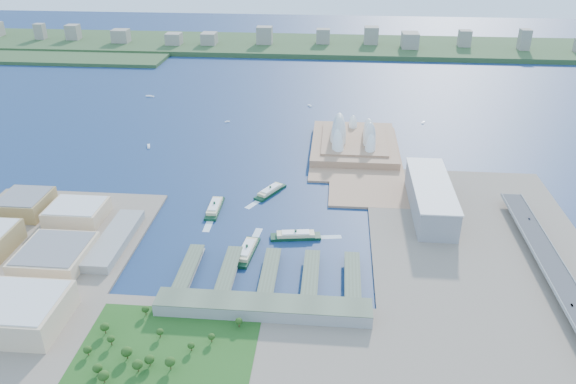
# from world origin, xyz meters

# --- Properties ---
(ground) EXTENTS (3000.00, 3000.00, 0.00)m
(ground) POSITION_xyz_m (0.00, 0.00, 0.00)
(ground) COLOR #0F1B47
(ground) RESTS_ON ground
(west_land) EXTENTS (220.00, 390.00, 3.00)m
(west_land) POSITION_xyz_m (-250.00, -105.00, 1.50)
(west_land) COLOR #7C6E5F
(west_land) RESTS_ON ground
(south_land) EXTENTS (720.00, 180.00, 3.00)m
(south_land) POSITION_xyz_m (0.00, -210.00, 1.50)
(south_land) COLOR #7C6E5F
(south_land) RESTS_ON ground
(east_land) EXTENTS (240.00, 500.00, 3.00)m
(east_land) POSITION_xyz_m (240.00, -50.00, 1.50)
(east_land) COLOR #7C6E5F
(east_land) RESTS_ON ground
(peninsula) EXTENTS (135.00, 220.00, 3.00)m
(peninsula) POSITION_xyz_m (107.50, 260.00, 1.50)
(peninsula) COLOR #A07657
(peninsula) RESTS_ON ground
(far_shore) EXTENTS (2200.00, 260.00, 12.00)m
(far_shore) POSITION_xyz_m (0.00, 980.00, 6.00)
(far_shore) COLOR #2D4926
(far_shore) RESTS_ON ground
(opera_house) EXTENTS (134.00, 180.00, 58.00)m
(opera_house) POSITION_xyz_m (105.00, 280.00, 32.00)
(opera_house) COLOR white
(opera_house) RESTS_ON peninsula
(toaster_building) EXTENTS (45.00, 155.00, 35.00)m
(toaster_building) POSITION_xyz_m (195.00, 80.00, 20.50)
(toaster_building) COLOR gray
(toaster_building) RESTS_ON east_land
(expressway) EXTENTS (26.00, 340.00, 11.85)m
(expressway) POSITION_xyz_m (300.00, -60.00, 8.93)
(expressway) COLOR gray
(expressway) RESTS_ON east_land
(west_buildings) EXTENTS (200.00, 280.00, 27.00)m
(west_buildings) POSITION_xyz_m (-250.00, -70.00, 16.50)
(west_buildings) COLOR olive
(west_buildings) RESTS_ON west_land
(ferry_wharves) EXTENTS (184.00, 90.00, 9.30)m
(ferry_wharves) POSITION_xyz_m (14.00, -75.00, 4.65)
(ferry_wharves) COLOR #4A5742
(ferry_wharves) RESTS_ON ground
(terminal_building) EXTENTS (200.00, 28.00, 12.00)m
(terminal_building) POSITION_xyz_m (15.00, -135.00, 9.00)
(terminal_building) COLOR gray
(terminal_building) RESTS_ON south_land
(park) EXTENTS (150.00, 110.00, 16.00)m
(park) POSITION_xyz_m (-60.00, -190.00, 11.00)
(park) COLOR #194714
(park) RESTS_ON south_land
(far_skyline) EXTENTS (1900.00, 140.00, 55.00)m
(far_skyline) POSITION_xyz_m (0.00, 960.00, 39.50)
(far_skyline) COLOR gray
(far_skyline) RESTS_ON far_shore
(ferry_a) EXTENTS (15.41, 58.80, 11.10)m
(ferry_a) POSITION_xyz_m (-71.60, 61.94, 5.55)
(ferry_a) COLOR black
(ferry_a) RESTS_ON ground
(ferry_b) EXTENTS (39.25, 55.27, 10.48)m
(ferry_b) POSITION_xyz_m (-7.35, 113.51, 5.24)
(ferry_b) COLOR black
(ferry_b) RESTS_ON ground
(ferry_c) EXTENTS (21.95, 61.23, 11.32)m
(ferry_c) POSITION_xyz_m (-15.81, -33.40, 5.66)
(ferry_c) COLOR black
(ferry_c) RESTS_ON ground
(ferry_d) EXTENTS (58.65, 22.60, 10.81)m
(ferry_d) POSITION_xyz_m (34.57, 3.76, 5.40)
(ferry_d) COLOR black
(ferry_d) RESTS_ON ground
(boat_a) EXTENTS (8.37, 15.87, 2.98)m
(boat_a) POSITION_xyz_m (-218.10, 256.82, 1.49)
(boat_a) COLOR white
(boat_a) RESTS_ON ground
(boat_b) EXTENTS (9.03, 5.66, 2.30)m
(boat_b) POSITION_xyz_m (-115.02, 380.66, 1.15)
(boat_b) COLOR white
(boat_b) RESTS_ON ground
(boat_c) EXTENTS (7.28, 11.94, 2.59)m
(boat_c) POSITION_xyz_m (229.10, 406.88, 1.29)
(boat_c) COLOR white
(boat_c) RESTS_ON ground
(boat_d) EXTENTS (18.15, 7.63, 2.99)m
(boat_d) POSITION_xyz_m (-296.75, 514.24, 1.50)
(boat_d) COLOR white
(boat_d) RESTS_ON ground
(boat_e) EXTENTS (8.35, 11.68, 2.77)m
(boat_e) POSITION_xyz_m (25.07, 482.55, 1.39)
(boat_e) COLOR white
(boat_e) RESTS_ON ground
(car_b) EXTENTS (1.25, 3.58, 1.18)m
(car_b) POSITION_xyz_m (296.00, -114.53, 15.44)
(car_b) COLOR slate
(car_b) RESTS_ON expressway
(car_c) EXTENTS (1.89, 4.64, 1.35)m
(car_c) POSITION_xyz_m (304.00, 45.41, 15.52)
(car_c) COLOR slate
(car_c) RESTS_ON expressway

